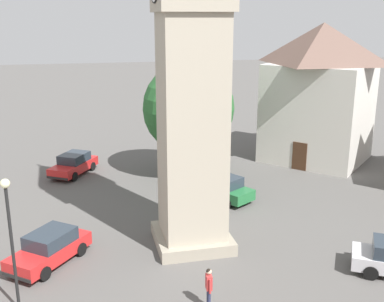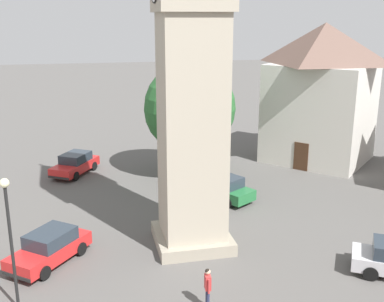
{
  "view_description": "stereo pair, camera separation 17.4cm",
  "coord_description": "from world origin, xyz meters",
  "px_view_note": "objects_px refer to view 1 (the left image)",
  "views": [
    {
      "loc": [
        -20.99,
        4.84,
        10.98
      ],
      "look_at": [
        0.0,
        0.0,
        4.85
      ],
      "focal_mm": 44.05,
      "sensor_mm": 36.0,
      "label": 1
    },
    {
      "loc": [
        -21.03,
        4.67,
        10.98
      ],
      "look_at": [
        0.0,
        0.0,
        4.85
      ],
      "focal_mm": 44.05,
      "sensor_mm": 36.0,
      "label": 2
    }
  ],
  "objects_px": {
    "car_blue_kerb": "(50,248)",
    "lamp_post": "(10,225)",
    "car_black_far": "(74,164)",
    "car_green_alley": "(222,187)",
    "pedestrian": "(209,285)",
    "tree": "(188,108)",
    "building_corner_back": "(319,92)"
  },
  "relations": [
    {
      "from": "car_blue_kerb",
      "to": "tree",
      "type": "distance_m",
      "value": 14.72
    },
    {
      "from": "car_green_alley",
      "to": "building_corner_back",
      "type": "bearing_deg",
      "value": -55.74
    },
    {
      "from": "car_black_far",
      "to": "lamp_post",
      "type": "distance_m",
      "value": 16.78
    },
    {
      "from": "car_blue_kerb",
      "to": "lamp_post",
      "type": "xyz_separation_m",
      "value": [
        -3.47,
        1.0,
        2.81
      ]
    },
    {
      "from": "car_green_alley",
      "to": "building_corner_back",
      "type": "xyz_separation_m",
      "value": [
        6.64,
        -9.75,
        4.65
      ]
    },
    {
      "from": "tree",
      "to": "car_blue_kerb",
      "type": "bearing_deg",
      "value": 140.5
    },
    {
      "from": "pedestrian",
      "to": "tree",
      "type": "bearing_deg",
      "value": -9.79
    },
    {
      "from": "car_black_far",
      "to": "building_corner_back",
      "type": "height_order",
      "value": "building_corner_back"
    },
    {
      "from": "car_blue_kerb",
      "to": "lamp_post",
      "type": "bearing_deg",
      "value": 163.99
    },
    {
      "from": "car_black_far",
      "to": "car_green_alley",
      "type": "xyz_separation_m",
      "value": [
        -7.04,
        -9.06,
        0.0
      ]
    },
    {
      "from": "car_black_far",
      "to": "pedestrian",
      "type": "xyz_separation_m",
      "value": [
        -17.96,
        -5.31,
        0.25
      ]
    },
    {
      "from": "car_green_alley",
      "to": "lamp_post",
      "type": "relative_size",
      "value": 0.82
    },
    {
      "from": "car_black_far",
      "to": "car_green_alley",
      "type": "bearing_deg",
      "value": -127.86
    },
    {
      "from": "building_corner_back",
      "to": "car_blue_kerb",
      "type": "bearing_deg",
      "value": 122.47
    },
    {
      "from": "tree",
      "to": "lamp_post",
      "type": "distance_m",
      "value": 17.55
    },
    {
      "from": "car_blue_kerb",
      "to": "car_green_alley",
      "type": "xyz_separation_m",
      "value": [
        5.92,
        -9.99,
        0.0
      ]
    },
    {
      "from": "building_corner_back",
      "to": "lamp_post",
      "type": "height_order",
      "value": "building_corner_back"
    },
    {
      "from": "tree",
      "to": "pedestrian",
      "type": "bearing_deg",
      "value": 170.21
    },
    {
      "from": "car_blue_kerb",
      "to": "lamp_post",
      "type": "relative_size",
      "value": 0.79
    },
    {
      "from": "tree",
      "to": "building_corner_back",
      "type": "distance_m",
      "value": 10.9
    },
    {
      "from": "tree",
      "to": "car_green_alley",
      "type": "bearing_deg",
      "value": -168.6
    },
    {
      "from": "lamp_post",
      "to": "car_blue_kerb",
      "type": "bearing_deg",
      "value": -16.01
    },
    {
      "from": "pedestrian",
      "to": "lamp_post",
      "type": "height_order",
      "value": "lamp_post"
    },
    {
      "from": "pedestrian",
      "to": "car_blue_kerb",
      "type": "bearing_deg",
      "value": 51.3
    },
    {
      "from": "tree",
      "to": "car_black_far",
      "type": "bearing_deg",
      "value": 75.67
    },
    {
      "from": "pedestrian",
      "to": "lamp_post",
      "type": "distance_m",
      "value": 7.83
    },
    {
      "from": "car_green_alley",
      "to": "building_corner_back",
      "type": "distance_m",
      "value": 12.68
    },
    {
      "from": "car_blue_kerb",
      "to": "car_black_far",
      "type": "relative_size",
      "value": 0.97
    },
    {
      "from": "car_black_far",
      "to": "pedestrian",
      "type": "distance_m",
      "value": 18.73
    },
    {
      "from": "building_corner_back",
      "to": "lamp_post",
      "type": "relative_size",
      "value": 1.97
    },
    {
      "from": "tree",
      "to": "lamp_post",
      "type": "xyz_separation_m",
      "value": [
        -14.37,
        9.98,
        -1.33
      ]
    },
    {
      "from": "car_green_alley",
      "to": "tree",
      "type": "bearing_deg",
      "value": 11.4
    }
  ]
}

